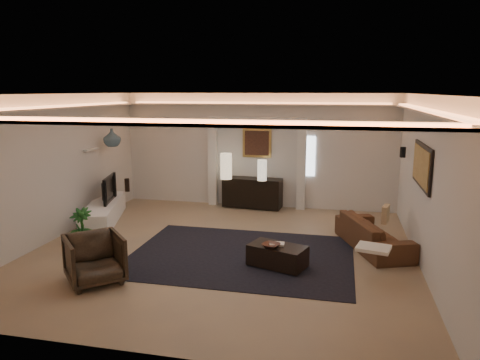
% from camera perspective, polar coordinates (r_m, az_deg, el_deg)
% --- Properties ---
extents(floor, '(7.00, 7.00, 0.00)m').
position_cam_1_polar(floor, '(8.67, -2.18, -8.83)').
color(floor, '#9D8561').
rests_on(floor, ground).
extents(ceiling, '(7.00, 7.00, 0.00)m').
position_cam_1_polar(ceiling, '(8.15, -2.34, 10.70)').
color(ceiling, white).
rests_on(ceiling, ground).
extents(wall_back, '(7.00, 0.00, 7.00)m').
position_cam_1_polar(wall_back, '(11.67, 2.16, 3.71)').
color(wall_back, silver).
rests_on(wall_back, ground).
extents(wall_front, '(7.00, 0.00, 7.00)m').
position_cam_1_polar(wall_front, '(5.08, -12.48, -6.46)').
color(wall_front, silver).
rests_on(wall_front, ground).
extents(wall_left, '(0.00, 7.00, 7.00)m').
position_cam_1_polar(wall_left, '(9.78, -22.50, 1.40)').
color(wall_left, silver).
rests_on(wall_left, ground).
extents(wall_right, '(0.00, 7.00, 7.00)m').
position_cam_1_polar(wall_right, '(8.14, 22.30, -0.41)').
color(wall_right, silver).
rests_on(wall_right, ground).
extents(cove_soffit, '(7.00, 7.00, 0.04)m').
position_cam_1_polar(cove_soffit, '(8.16, -2.32, 8.74)').
color(cove_soffit, silver).
rests_on(cove_soffit, ceiling).
extents(daylight_slit, '(0.25, 0.03, 1.00)m').
position_cam_1_polar(daylight_slit, '(11.49, 8.78, 2.97)').
color(daylight_slit, white).
rests_on(daylight_slit, wall_back).
extents(area_rug, '(4.00, 3.00, 0.01)m').
position_cam_1_polar(area_rug, '(8.40, 0.14, -9.46)').
color(area_rug, black).
rests_on(area_rug, ground).
extents(pilaster_left, '(0.22, 0.20, 2.20)m').
position_cam_1_polar(pilaster_left, '(11.88, -3.41, 2.13)').
color(pilaster_left, silver).
rests_on(pilaster_left, ground).
extents(pilaster_right, '(0.22, 0.20, 2.20)m').
position_cam_1_polar(pilaster_right, '(11.47, 7.72, 1.71)').
color(pilaster_right, silver).
rests_on(pilaster_right, ground).
extents(alcove_header, '(2.52, 0.20, 0.12)m').
position_cam_1_polar(alcove_header, '(11.49, 2.10, 7.60)').
color(alcove_header, silver).
rests_on(alcove_header, wall_back).
extents(painting_frame, '(0.74, 0.04, 0.74)m').
position_cam_1_polar(painting_frame, '(11.61, 2.14, 4.67)').
color(painting_frame, tan).
rests_on(painting_frame, wall_back).
extents(painting_canvas, '(0.62, 0.02, 0.62)m').
position_cam_1_polar(painting_canvas, '(11.59, 2.12, 4.65)').
color(painting_canvas, '#4C2D1E').
rests_on(painting_canvas, wall_back).
extents(art_panel_frame, '(0.04, 1.64, 0.74)m').
position_cam_1_polar(art_panel_frame, '(8.38, 21.89, 1.68)').
color(art_panel_frame, black).
rests_on(art_panel_frame, wall_right).
extents(art_panel_gold, '(0.02, 1.50, 0.62)m').
position_cam_1_polar(art_panel_gold, '(8.38, 21.73, 1.69)').
color(art_panel_gold, tan).
rests_on(art_panel_gold, wall_right).
extents(wall_sconce, '(0.12, 0.12, 0.22)m').
position_cam_1_polar(wall_sconce, '(10.24, 19.75, 3.30)').
color(wall_sconce, black).
rests_on(wall_sconce, wall_right).
extents(wall_niche, '(0.10, 0.55, 0.04)m').
position_cam_1_polar(wall_niche, '(10.88, -18.12, 3.68)').
color(wall_niche, silver).
rests_on(wall_niche, wall_left).
extents(console, '(1.53, 0.60, 0.75)m').
position_cam_1_polar(console, '(11.62, 1.56, -1.58)').
color(console, black).
rests_on(console, ground).
extents(lamp_left, '(0.38, 0.38, 0.65)m').
position_cam_1_polar(lamp_left, '(11.40, -1.76, 1.71)').
color(lamp_left, '#FFE2B1').
rests_on(lamp_left, console).
extents(lamp_right, '(0.31, 0.31, 0.51)m').
position_cam_1_polar(lamp_right, '(11.21, 2.79, 1.53)').
color(lamp_right, beige).
rests_on(lamp_right, console).
extents(media_ledge, '(1.30, 2.46, 0.45)m').
position_cam_1_polar(media_ledge, '(10.90, -16.68, -3.87)').
color(media_ledge, white).
rests_on(media_ledge, ground).
extents(tv, '(1.04, 0.40, 0.60)m').
position_cam_1_polar(tv, '(10.87, -16.56, -1.06)').
color(tv, black).
rests_on(tv, media_ledge).
extents(figurine, '(0.15, 0.15, 0.33)m').
position_cam_1_polar(figurine, '(11.83, -13.99, -0.49)').
color(figurine, black).
rests_on(figurine, media_ledge).
extents(ginger_jar, '(0.49, 0.49, 0.42)m').
position_cam_1_polar(ginger_jar, '(11.09, -15.75, 5.14)').
color(ginger_jar, slate).
rests_on(ginger_jar, wall_niche).
extents(plant, '(0.44, 0.44, 0.75)m').
position_cam_1_polar(plant, '(9.29, -19.28, -5.66)').
color(plant, '#184F1B').
rests_on(plant, ground).
extents(sofa, '(2.13, 1.45, 0.58)m').
position_cam_1_polar(sofa, '(9.06, 16.35, -6.47)').
color(sofa, '#3A2315').
rests_on(sofa, ground).
extents(throw_blanket, '(0.58, 0.52, 0.05)m').
position_cam_1_polar(throw_blanket, '(7.46, 16.40, -8.19)').
color(throw_blanket, beige).
rests_on(throw_blanket, sofa).
extents(throw_pillow, '(0.18, 0.36, 0.34)m').
position_cam_1_polar(throw_pillow, '(9.51, 17.78, -4.09)').
color(throw_pillow, tan).
rests_on(throw_pillow, sofa).
extents(coffee_table, '(1.07, 0.80, 0.35)m').
position_cam_1_polar(coffee_table, '(7.87, 4.72, -9.41)').
color(coffee_table, black).
rests_on(coffee_table, ground).
extents(bowl, '(0.38, 0.38, 0.07)m').
position_cam_1_polar(bowl, '(7.68, 3.91, -8.01)').
color(bowl, '#4A2E24').
rests_on(bowl, coffee_table).
extents(magazine, '(0.26, 0.19, 0.03)m').
position_cam_1_polar(magazine, '(7.84, 4.65, -7.78)').
color(magazine, white).
rests_on(magazine, coffee_table).
extents(armchair, '(1.17, 1.18, 0.77)m').
position_cam_1_polar(armchair, '(7.54, -17.76, -9.42)').
color(armchair, black).
rests_on(armchair, ground).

